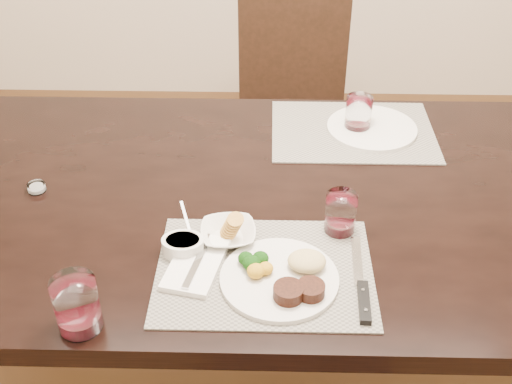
{
  "coord_description": "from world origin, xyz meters",
  "views": [
    {
      "loc": [
        -0.09,
        -1.28,
        1.69
      ],
      "look_at": [
        -0.12,
        -0.09,
        0.82
      ],
      "focal_mm": 45.0,
      "sensor_mm": 36.0,
      "label": 1
    }
  ],
  "objects_px": {
    "steak_knife": "(362,292)",
    "cracker_bowl": "(228,233)",
    "chair_far": "(292,104)",
    "wine_glass_near": "(340,215)",
    "dinner_plate": "(285,277)",
    "far_plate": "(372,128)"
  },
  "relations": [
    {
      "from": "chair_far",
      "to": "wine_glass_near",
      "type": "height_order",
      "value": "chair_far"
    },
    {
      "from": "dinner_plate",
      "to": "far_plate",
      "type": "xyz_separation_m",
      "value": [
        0.26,
        0.63,
        -0.01
      ]
    },
    {
      "from": "far_plate",
      "to": "dinner_plate",
      "type": "bearing_deg",
      "value": -112.28
    },
    {
      "from": "cracker_bowl",
      "to": "dinner_plate",
      "type": "bearing_deg",
      "value": -46.74
    },
    {
      "from": "cracker_bowl",
      "to": "wine_glass_near",
      "type": "height_order",
      "value": "wine_glass_near"
    },
    {
      "from": "steak_knife",
      "to": "cracker_bowl",
      "type": "bearing_deg",
      "value": 152.48
    },
    {
      "from": "cracker_bowl",
      "to": "chair_far",
      "type": "bearing_deg",
      "value": 80.99
    },
    {
      "from": "chair_far",
      "to": "cracker_bowl",
      "type": "height_order",
      "value": "chair_far"
    },
    {
      "from": "wine_glass_near",
      "to": "far_plate",
      "type": "xyz_separation_m",
      "value": [
        0.13,
        0.45,
        -0.04
      ]
    },
    {
      "from": "wine_glass_near",
      "to": "steak_knife",
      "type": "bearing_deg",
      "value": -81.57
    },
    {
      "from": "chair_far",
      "to": "wine_glass_near",
      "type": "distance_m",
      "value": 1.11
    },
    {
      "from": "dinner_plate",
      "to": "wine_glass_near",
      "type": "height_order",
      "value": "wine_glass_near"
    },
    {
      "from": "chair_far",
      "to": "cracker_bowl",
      "type": "relative_size",
      "value": 6.53
    },
    {
      "from": "dinner_plate",
      "to": "far_plate",
      "type": "height_order",
      "value": "dinner_plate"
    },
    {
      "from": "chair_far",
      "to": "steak_knife",
      "type": "distance_m",
      "value": 1.31
    },
    {
      "from": "steak_knife",
      "to": "wine_glass_near",
      "type": "xyz_separation_m",
      "value": [
        -0.03,
        0.21,
        0.04
      ]
    },
    {
      "from": "chair_far",
      "to": "steak_knife",
      "type": "xyz_separation_m",
      "value": [
        0.11,
        -1.28,
        0.26
      ]
    },
    {
      "from": "chair_far",
      "to": "wine_glass_near",
      "type": "relative_size",
      "value": 9.27
    },
    {
      "from": "dinner_plate",
      "to": "steak_knife",
      "type": "bearing_deg",
      "value": -1.36
    },
    {
      "from": "chair_far",
      "to": "far_plate",
      "type": "height_order",
      "value": "chair_far"
    },
    {
      "from": "dinner_plate",
      "to": "steak_knife",
      "type": "xyz_separation_m",
      "value": [
        0.16,
        -0.03,
        -0.01
      ]
    },
    {
      "from": "chair_far",
      "to": "wine_glass_near",
      "type": "bearing_deg",
      "value": -85.92
    }
  ]
}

